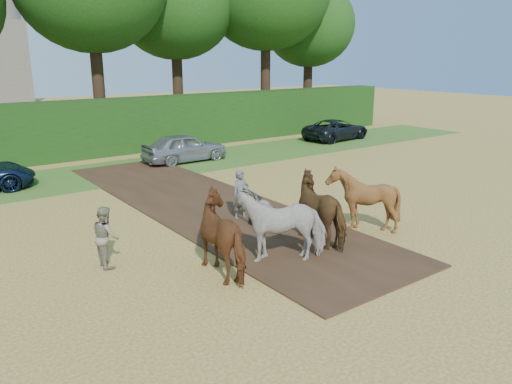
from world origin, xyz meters
TOP-DOWN VIEW (x-y plane):
  - ground at (0.00, 0.00)m, footprint 120.00×120.00m
  - earth_strip at (1.50, 7.00)m, footprint 4.50×17.00m
  - grass_verge at (0.00, 14.00)m, footprint 50.00×5.00m
  - hedgerow at (0.00, 18.50)m, footprint 46.00×1.60m
  - spectator_near at (-3.32, 3.88)m, footprint 0.65×0.81m
  - plough_team at (1.52, 1.83)m, footprint 6.54×4.69m
  - parked_cars at (-0.61, 14.33)m, footprint 36.41×3.05m

SIDE VIEW (x-z plane):
  - ground at x=0.00m, z-range 0.00..0.00m
  - grass_verge at x=0.00m, z-range 0.00..0.03m
  - earth_strip at x=1.50m, z-range 0.00..0.05m
  - parked_cars at x=-0.61m, z-range -0.05..1.43m
  - spectator_near at x=-3.32m, z-range 0.00..1.59m
  - plough_team at x=1.52m, z-range -0.01..1.98m
  - hedgerow at x=0.00m, z-range 0.00..3.00m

